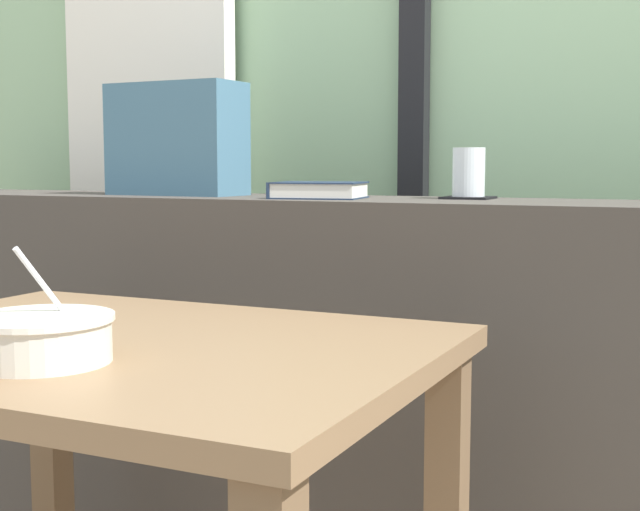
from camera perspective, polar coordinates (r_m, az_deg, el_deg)
The scene contains 9 objects.
curtain_left_panel at distance 2.71m, azimuth -11.02°, elevation 11.93°, with size 0.56×0.06×2.50m, color silver.
window_divider_post at distance 2.37m, azimuth 6.13°, elevation 14.12°, with size 0.07×0.05×2.60m, color black.
dark_console_ledge at distance 1.99m, azimuth 0.80°, elevation -9.17°, with size 2.80×0.35×0.89m, color #423D38.
breakfast_table at distance 1.40m, azimuth -12.67°, elevation -10.08°, with size 0.94×0.71×0.70m.
coaster_square at distance 1.89m, azimuth 9.53°, elevation 3.70°, with size 0.10×0.10×0.01m, color black.
juice_glass at distance 1.89m, azimuth 9.56°, elevation 5.14°, with size 0.07×0.07×0.10m.
closed_book at distance 1.89m, azimuth -0.11°, elevation 4.24°, with size 0.21×0.18×0.03m.
throw_pillow at distance 2.12m, azimuth -9.22°, elevation 7.39°, with size 0.32×0.14×0.26m, color #426B84.
soup_bowl at distance 1.24m, azimuth -17.52°, elevation -5.12°, with size 0.19×0.19×0.16m.
Camera 1 is at (0.79, -1.20, 0.96)m, focal length 49.64 mm.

